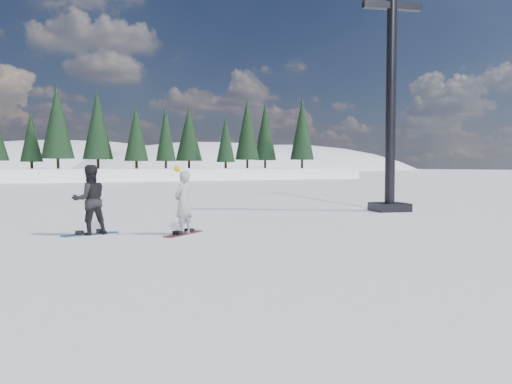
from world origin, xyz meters
TOP-DOWN VIEW (x-y plane):
  - ground at (0.00, 0.00)m, footprint 420.00×420.00m
  - lift_tower at (12.31, 4.05)m, footprint 2.46×1.66m
  - snowboarder_woman at (2.50, 1.06)m, footprint 0.75×0.71m
  - snowboarder_man at (0.21, 2.11)m, footprint 1.01×0.83m
  - snowboard_woman at (2.50, 1.06)m, footprint 1.36×1.14m
  - snowboard_man at (0.21, 2.11)m, footprint 1.53×0.51m

SIDE VIEW (x-z plane):
  - ground at x=0.00m, z-range 0.00..0.00m
  - snowboard_woman at x=2.50m, z-range 0.00..0.03m
  - snowboard_man at x=0.21m, z-range 0.00..0.03m
  - snowboarder_woman at x=2.50m, z-range -0.06..1.82m
  - snowboarder_man at x=0.21m, z-range 0.00..1.89m
  - lift_tower at x=12.31m, z-range -0.84..8.16m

